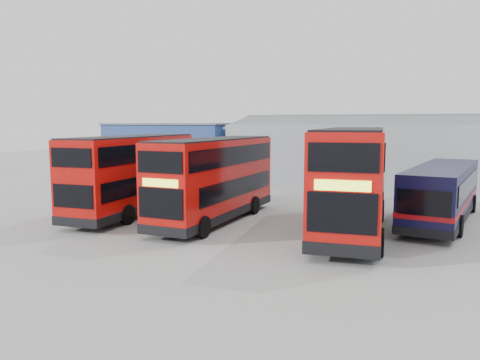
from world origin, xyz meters
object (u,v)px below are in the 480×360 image
single_decker_blue (442,194)px  office_block (177,149)px  double_decker_right (352,181)px  double_decker_centre (215,180)px  double_decker_left (134,175)px  maintenance_shed (415,153)px  panel_van (132,166)px

single_decker_blue → office_block: bearing=-22.1°
office_block → double_decker_right: (19.80, -18.15, -0.14)m
double_decker_centre → double_decker_right: size_ratio=0.88×
single_decker_blue → double_decker_left: bearing=23.0°
maintenance_shed → double_decker_left: size_ratio=2.88×
single_decker_blue → panel_van: bearing=-10.1°
panel_van → office_block: bearing=67.5°
double_decker_left → double_decker_right: size_ratio=0.90×
maintenance_shed → double_decker_left: (-14.36, -20.32, -0.40)m
panel_van → double_decker_centre: bearing=-50.4°
double_decker_left → double_decker_centre: double_decker_left is taller
double_decker_centre → single_decker_blue: 11.83m
maintenance_shed → double_decker_centre: maintenance_shed is taller
double_decker_left → single_decker_blue: 16.69m
double_decker_left → double_decker_centre: bearing=176.2°
maintenance_shed → single_decker_blue: (1.80, -16.23, -1.14)m
double_decker_right → single_decker_blue: 5.69m
double_decker_centre → double_decker_left: bearing=-179.1°
double_decker_right → single_decker_blue: size_ratio=1.06×
office_block → double_decker_left: office_block is taller
maintenance_shed → double_decker_right: (-2.20, -20.15, -0.16)m
office_block → maintenance_shed: 22.09m
double_decker_left → single_decker_blue: size_ratio=0.96×
double_decker_left → panel_van: size_ratio=1.87×
double_decker_left → panel_van: bearing=-57.7°
maintenance_shed → double_decker_centre: (-9.25, -20.39, -0.43)m
double_decker_centre → office_block: bearing=126.4°
office_block → double_decker_centre: size_ratio=1.18×
single_decker_blue → maintenance_shed: bearing=-74.9°
double_decker_centre → single_decker_blue: double_decker_centre is taller
double_decker_centre → maintenance_shed: bearing=67.2°
single_decker_blue → panel_van: single_decker_blue is taller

